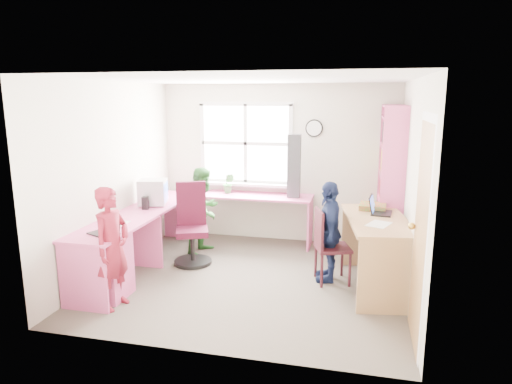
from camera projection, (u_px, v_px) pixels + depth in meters
room at (254, 181)px, 5.46m from camera, size 3.64×3.44×2.44m
l_desk at (142, 243)px, 5.55m from camera, size 2.38×2.95×0.75m
right_desk at (377, 238)px, 5.28m from camera, size 0.89×1.54×0.84m
bookshelf at (390, 187)px, 6.18m from camera, size 0.30×1.02×2.10m
swivel_chair at (192, 229)px, 6.13m from camera, size 0.66×0.66×1.08m
wooden_chair at (327, 243)px, 5.45m from camera, size 0.49×0.49×0.90m
crt_monitor at (153, 192)px, 6.22m from camera, size 0.43×0.40×0.35m
laptop_left at (107, 229)px, 4.95m from camera, size 0.37×0.35×0.21m
laptop_right at (378, 209)px, 5.45m from camera, size 0.30×0.34×0.22m
speaker_a at (145, 203)px, 6.00m from camera, size 0.10×0.10×0.17m
speaker_b at (164, 194)px, 6.50m from camera, size 0.11×0.11×0.18m
cd_tower at (294, 166)px, 6.67m from camera, size 0.19×0.17×0.93m
game_box at (373, 206)px, 5.67m from camera, size 0.34×0.34×0.06m
paper_a at (118, 224)px, 5.32m from camera, size 0.21×0.29×0.00m
paper_b at (379, 224)px, 4.99m from camera, size 0.31×0.36×0.00m
potted_plant at (229, 183)px, 6.98m from camera, size 0.17×0.14×0.31m
person_red at (112, 248)px, 4.77m from camera, size 0.38×0.52×1.31m
person_green at (204, 210)px, 6.51m from camera, size 0.61×0.70×1.24m
person_navy at (329, 231)px, 5.49m from camera, size 0.38×0.75×1.23m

